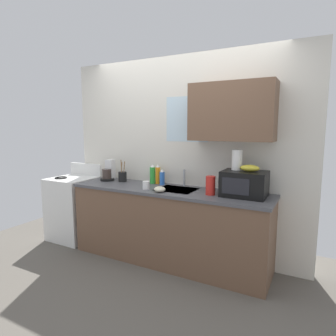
{
  "coord_description": "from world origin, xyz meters",
  "views": [
    {
      "loc": [
        1.57,
        -2.96,
        1.63
      ],
      "look_at": [
        0.0,
        0.0,
        1.15
      ],
      "focal_mm": 30.75,
      "sensor_mm": 36.0,
      "label": 1
    }
  ],
  "objects_px": {
    "dish_soap_bottle_orange": "(158,175)",
    "small_bowl": "(160,189)",
    "paper_towel_roll": "(237,160)",
    "banana_bunch": "(250,168)",
    "coffee_maker": "(108,173)",
    "dish_soap_bottle_blue": "(162,178)",
    "utensil_crock": "(123,176)",
    "stove_range": "(74,208)",
    "dish_soap_bottle_green": "(152,175)",
    "cereal_canister": "(210,185)",
    "mug_white": "(146,185)",
    "microwave": "(244,184)"
  },
  "relations": [
    {
      "from": "stove_range",
      "to": "microwave",
      "type": "distance_m",
      "value": 2.52
    },
    {
      "from": "dish_soap_bottle_green",
      "to": "dish_soap_bottle_orange",
      "type": "bearing_deg",
      "value": 15.63
    },
    {
      "from": "banana_bunch",
      "to": "dish_soap_bottle_blue",
      "type": "relative_size",
      "value": 1.0
    },
    {
      "from": "dish_soap_bottle_green",
      "to": "paper_towel_roll",
      "type": "bearing_deg",
      "value": -4.7
    },
    {
      "from": "small_bowl",
      "to": "paper_towel_roll",
      "type": "bearing_deg",
      "value": 20.87
    },
    {
      "from": "dish_soap_bottle_blue",
      "to": "coffee_maker",
      "type": "bearing_deg",
      "value": -175.16
    },
    {
      "from": "small_bowl",
      "to": "coffee_maker",
      "type": "bearing_deg",
      "value": 162.69
    },
    {
      "from": "dish_soap_bottle_orange",
      "to": "small_bowl",
      "type": "height_order",
      "value": "dish_soap_bottle_orange"
    },
    {
      "from": "banana_bunch",
      "to": "paper_towel_roll",
      "type": "distance_m",
      "value": 0.18
    },
    {
      "from": "dish_soap_bottle_orange",
      "to": "utensil_crock",
      "type": "xyz_separation_m",
      "value": [
        -0.5,
        -0.09,
        -0.05
      ]
    },
    {
      "from": "dish_soap_bottle_orange",
      "to": "utensil_crock",
      "type": "height_order",
      "value": "utensil_crock"
    },
    {
      "from": "stove_range",
      "to": "paper_towel_roll",
      "type": "height_order",
      "value": "paper_towel_roll"
    },
    {
      "from": "paper_towel_roll",
      "to": "utensil_crock",
      "type": "distance_m",
      "value": 1.58
    },
    {
      "from": "stove_range",
      "to": "banana_bunch",
      "type": "distance_m",
      "value": 2.62
    },
    {
      "from": "dish_soap_bottle_blue",
      "to": "small_bowl",
      "type": "distance_m",
      "value": 0.42
    },
    {
      "from": "banana_bunch",
      "to": "cereal_canister",
      "type": "relative_size",
      "value": 0.98
    },
    {
      "from": "coffee_maker",
      "to": "banana_bunch",
      "type": "bearing_deg",
      "value": -1.73
    },
    {
      "from": "microwave",
      "to": "mug_white",
      "type": "height_order",
      "value": "microwave"
    },
    {
      "from": "banana_bunch",
      "to": "stove_range",
      "type": "bearing_deg",
      "value": -178.94
    },
    {
      "from": "dish_soap_bottle_blue",
      "to": "dish_soap_bottle_green",
      "type": "relative_size",
      "value": 0.8
    },
    {
      "from": "paper_towel_roll",
      "to": "small_bowl",
      "type": "height_order",
      "value": "paper_towel_roll"
    },
    {
      "from": "dish_soap_bottle_orange",
      "to": "microwave",
      "type": "bearing_deg",
      "value": -8.07
    },
    {
      "from": "microwave",
      "to": "banana_bunch",
      "type": "height_order",
      "value": "banana_bunch"
    },
    {
      "from": "paper_towel_roll",
      "to": "dish_soap_bottle_orange",
      "type": "relative_size",
      "value": 0.87
    },
    {
      "from": "banana_bunch",
      "to": "utensil_crock",
      "type": "xyz_separation_m",
      "value": [
        -1.7,
        0.07,
        -0.23
      ]
    },
    {
      "from": "coffee_maker",
      "to": "dish_soap_bottle_green",
      "type": "bearing_deg",
      "value": 7.24
    },
    {
      "from": "banana_bunch",
      "to": "dish_soap_bottle_green",
      "type": "bearing_deg",
      "value": 173.62
    },
    {
      "from": "coffee_maker",
      "to": "cereal_canister",
      "type": "height_order",
      "value": "coffee_maker"
    },
    {
      "from": "dish_soap_bottle_orange",
      "to": "cereal_canister",
      "type": "xyz_separation_m",
      "value": [
        0.81,
        -0.26,
        -0.02
      ]
    },
    {
      "from": "cereal_canister",
      "to": "paper_towel_roll",
      "type": "bearing_deg",
      "value": 32.01
    },
    {
      "from": "stove_range",
      "to": "dish_soap_bottle_orange",
      "type": "bearing_deg",
      "value": 9.03
    },
    {
      "from": "coffee_maker",
      "to": "dish_soap_bottle_orange",
      "type": "distance_m",
      "value": 0.73
    },
    {
      "from": "coffee_maker",
      "to": "dish_soap_bottle_green",
      "type": "relative_size",
      "value": 1.12
    },
    {
      "from": "banana_bunch",
      "to": "coffee_maker",
      "type": "xyz_separation_m",
      "value": [
        -1.93,
        0.06,
        -0.2
      ]
    },
    {
      "from": "utensil_crock",
      "to": "small_bowl",
      "type": "bearing_deg",
      "value": -22.83
    },
    {
      "from": "microwave",
      "to": "dish_soap_bottle_blue",
      "type": "bearing_deg",
      "value": 173.13
    },
    {
      "from": "utensil_crock",
      "to": "banana_bunch",
      "type": "bearing_deg",
      "value": -2.36
    },
    {
      "from": "dish_soap_bottle_green",
      "to": "small_bowl",
      "type": "height_order",
      "value": "dish_soap_bottle_green"
    },
    {
      "from": "stove_range",
      "to": "dish_soap_bottle_blue",
      "type": "bearing_deg",
      "value": 7.11
    },
    {
      "from": "mug_white",
      "to": "small_bowl",
      "type": "relative_size",
      "value": 0.73
    },
    {
      "from": "coffee_maker",
      "to": "dish_soap_bottle_orange",
      "type": "xyz_separation_m",
      "value": [
        0.73,
        0.1,
        0.01
      ]
    },
    {
      "from": "dish_soap_bottle_orange",
      "to": "small_bowl",
      "type": "xyz_separation_m",
      "value": [
        0.26,
        -0.41,
        -0.09
      ]
    },
    {
      "from": "utensil_crock",
      "to": "dish_soap_bottle_green",
      "type": "bearing_deg",
      "value": 9.56
    },
    {
      "from": "utensil_crock",
      "to": "dish_soap_bottle_orange",
      "type": "bearing_deg",
      "value": 10.42
    },
    {
      "from": "stove_range",
      "to": "dish_soap_bottle_blue",
      "type": "distance_m",
      "value": 1.5
    },
    {
      "from": "paper_towel_roll",
      "to": "coffee_maker",
      "type": "xyz_separation_m",
      "value": [
        -1.78,
        0.01,
        -0.28
      ]
    },
    {
      "from": "dish_soap_bottle_orange",
      "to": "utensil_crock",
      "type": "bearing_deg",
      "value": -169.58
    },
    {
      "from": "dish_soap_bottle_orange",
      "to": "cereal_canister",
      "type": "bearing_deg",
      "value": -17.9
    },
    {
      "from": "dish_soap_bottle_orange",
      "to": "small_bowl",
      "type": "relative_size",
      "value": 1.94
    },
    {
      "from": "dish_soap_bottle_blue",
      "to": "cereal_canister",
      "type": "distance_m",
      "value": 0.76
    }
  ]
}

